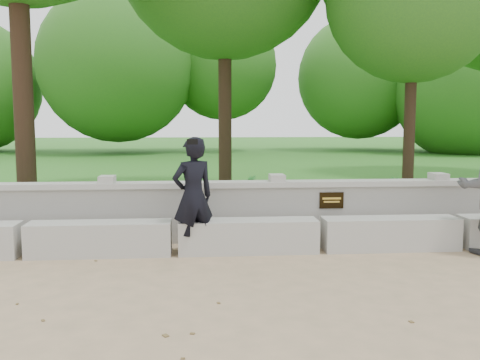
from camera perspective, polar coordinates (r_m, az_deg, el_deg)
The scene contains 8 objects.
ground at distance 5.81m, azimuth 12.85°, elevation -11.83°, with size 80.00×80.00×0.00m, color tan.
lawn at distance 19.41m, azimuth 0.35°, elevation 1.39°, with size 40.00×22.00×0.25m, color #1F6B1A.
concrete_bench at distance 7.53m, azimuth 8.52°, elevation -5.79°, with size 11.90×0.45×0.45m.
parapet_wall at distance 8.15m, azimuth 7.43°, elevation -3.13°, with size 12.50×0.35×0.90m.
man_main at distance 7.13m, azimuth -5.04°, elevation -1.77°, with size 0.68×0.65×1.59m.
shrub_a at distance 8.66m, azimuth -3.01°, elevation -2.25°, with size 0.27×0.18×0.51m, color #28762A.
shrub_b at distance 9.24m, azimuth 16.00°, elevation -1.64°, with size 0.34×0.27×0.61m, color #28762A.
shrub_d at distance 10.17m, azimuth 1.08°, elevation -0.95°, with size 0.29×0.26×0.52m, color #28762A.
Camera 1 is at (-1.70, -5.26, 1.80)m, focal length 40.00 mm.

